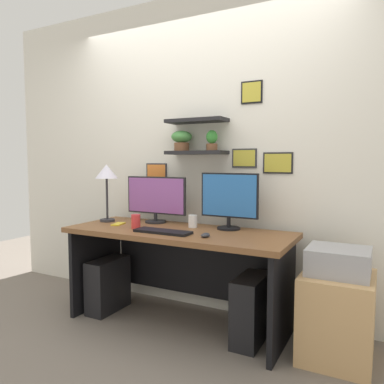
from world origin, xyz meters
The scene contains 15 objects.
ground_plane centered at (0.00, 0.00, 0.00)m, with size 8.00×8.00×0.00m, color #70665B.
back_wall_assembly centered at (0.00, 0.44, 1.35)m, with size 4.40×0.24×2.70m.
desk centered at (0.00, 0.06, 0.54)m, with size 1.76×0.68×0.75m.
monitor_left centered at (-0.34, 0.22, 0.96)m, with size 0.58×0.18×0.40m.
monitor_right centered at (0.34, 0.22, 0.99)m, with size 0.47×0.18×0.44m.
keyboard centered at (-0.04, -0.15, 0.76)m, with size 0.44×0.14×0.02m, color black.
computer_mouse centered at (0.31, -0.15, 0.77)m, with size 0.06×0.09×0.03m, color #2D2D33.
desk_lamp centered at (-0.75, 0.07, 1.16)m, with size 0.20×0.20×0.50m.
cell_phone centered at (-0.56, -0.02, 0.76)m, with size 0.07×0.14×0.01m, color yellow.
pen_cup centered at (0.05, 0.15, 0.80)m, with size 0.07×0.07×0.10m, color white.
water_cup centered at (-0.32, -0.10, 0.81)m, with size 0.07×0.07×0.11m, color red.
drawer_cabinet centered at (1.16, 0.04, 0.28)m, with size 0.44×0.50×0.56m, color tan.
printer centered at (1.16, 0.04, 0.64)m, with size 0.38×0.34×0.17m, color #9E9EA3.
computer_tower_left centered at (-0.67, -0.04, 0.22)m, with size 0.18×0.40×0.45m, color black.
computer_tower_right centered at (0.60, -0.01, 0.24)m, with size 0.18×0.40×0.47m, color black.
Camera 1 is at (1.42, -2.47, 1.28)m, focal length 34.92 mm.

